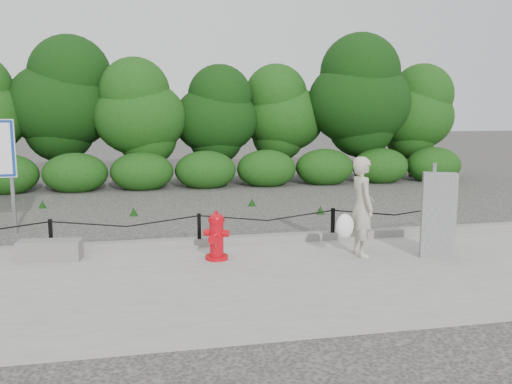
{
  "coord_description": "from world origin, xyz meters",
  "views": [
    {
      "loc": [
        -0.92,
        -9.41,
        2.53
      ],
      "look_at": [
        1.07,
        0.2,
        1.0
      ],
      "focal_mm": 38.0,
      "sensor_mm": 36.0,
      "label": 1
    }
  ],
  "objects": [
    {
      "name": "sidewalk",
      "position": [
        0.0,
        -2.0,
        0.04
      ],
      "size": [
        14.0,
        4.0,
        0.08
      ],
      "primitive_type": "cube",
      "color": "gray",
      "rests_on": "ground"
    },
    {
      "name": "treeline",
      "position": [
        0.53,
        8.95,
        2.58
      ],
      "size": [
        20.23,
        3.9,
        4.95
      ],
      "color": "black",
      "rests_on": "ground"
    },
    {
      "name": "ground",
      "position": [
        0.0,
        0.0,
        0.0
      ],
      "size": [
        90.0,
        90.0,
        0.0
      ],
      "primitive_type": "plane",
      "color": "#2D2B28",
      "rests_on": "ground"
    },
    {
      "name": "pedestrian",
      "position": [
        2.57,
        -1.13,
        0.89
      ],
      "size": [
        0.7,
        0.61,
        1.66
      ],
      "rotation": [
        0.0,
        0.0,
        1.57
      ],
      "color": "#A9A691",
      "rests_on": "sidewalk"
    },
    {
      "name": "fire_hydrant",
      "position": [
        0.19,
        -0.88,
        0.46
      ],
      "size": [
        0.49,
        0.49,
        0.8
      ],
      "rotation": [
        0.0,
        0.0,
        -0.42
      ],
      "color": "#BF0711",
      "rests_on": "sidewalk"
    },
    {
      "name": "utility_cabinet",
      "position": [
        3.79,
        -1.47,
        0.78
      ],
      "size": [
        0.61,
        0.5,
        1.54
      ],
      "rotation": [
        0.0,
        0.0,
        -0.43
      ],
      "color": "gray",
      "rests_on": "sidewalk"
    },
    {
      "name": "curb",
      "position": [
        0.0,
        0.05,
        0.15
      ],
      "size": [
        14.0,
        0.22,
        0.14
      ],
      "primitive_type": "cube",
      "color": "slate",
      "rests_on": "sidewalk"
    },
    {
      "name": "concrete_block",
      "position": [
        -2.47,
        -0.35,
        0.24
      ],
      "size": [
        1.03,
        0.47,
        0.32
      ],
      "primitive_type": "cube",
      "rotation": [
        0.0,
        0.0,
        -0.13
      ],
      "color": "slate",
      "rests_on": "sidewalk"
    },
    {
      "name": "chain_barrier",
      "position": [
        0.0,
        0.0,
        0.46
      ],
      "size": [
        10.06,
        0.06,
        0.6
      ],
      "color": "black",
      "rests_on": "sidewalk"
    }
  ]
}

